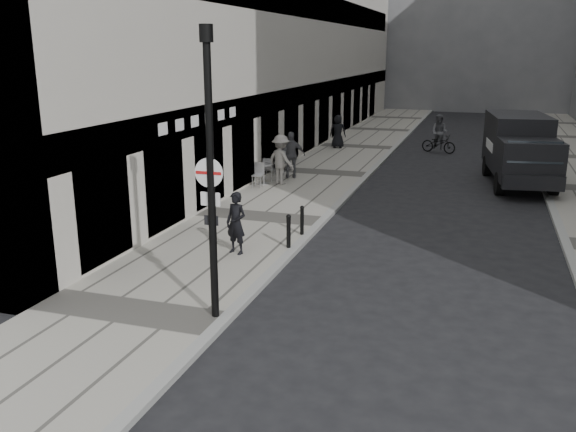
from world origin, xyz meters
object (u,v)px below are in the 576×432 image
at_px(panel_van, 520,147).
at_px(walking_man, 236,223).
at_px(cyclist, 439,138).
at_px(lamppost, 211,163).
at_px(sign_post, 210,214).

bearing_deg(panel_van, walking_man, -129.17).
xyz_separation_m(walking_man, cyclist, (3.66, 18.76, -0.15)).
relative_size(lamppost, panel_van, 0.93).
xyz_separation_m(sign_post, panel_van, (6.22, 15.43, -0.69)).
distance_m(sign_post, cyclist, 22.69).
bearing_deg(walking_man, panel_van, 74.95).
bearing_deg(lamppost, sign_post, 177.08).
relative_size(lamppost, cyclist, 2.79).
height_order(lamppost, panel_van, lamppost).
bearing_deg(walking_man, lamppost, -56.85).
relative_size(walking_man, panel_van, 0.27).
distance_m(lamppost, cyclist, 22.77).
bearing_deg(walking_man, sign_post, -57.43).
xyz_separation_m(sign_post, lamppost, (0.04, -0.00, 0.99)).
bearing_deg(panel_van, sign_post, -119.27).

